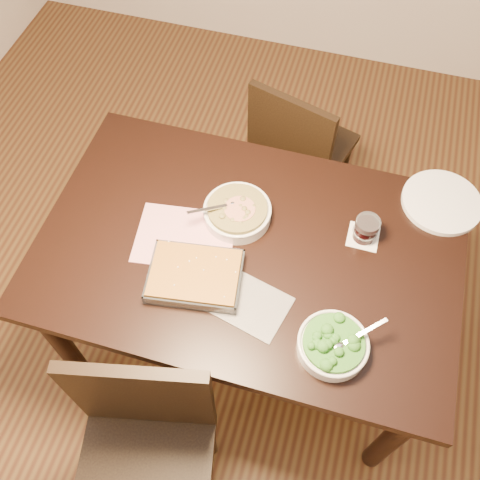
% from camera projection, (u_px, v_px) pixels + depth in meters
% --- Properties ---
extents(ground, '(4.00, 4.00, 0.00)m').
position_uv_depth(ground, '(246.00, 334.00, 2.41)').
color(ground, '#432313').
rests_on(ground, ground).
extents(table, '(1.40, 0.90, 0.75)m').
position_uv_depth(table, '(248.00, 262.00, 1.86)').
color(table, black).
rests_on(table, ground).
extents(magazine_a, '(0.36, 0.28, 0.01)m').
position_uv_depth(magazine_a, '(185.00, 237.00, 1.79)').
color(magazine_a, '#BF3659').
rests_on(magazine_a, table).
extents(magazine_b, '(0.28, 0.23, 0.00)m').
position_uv_depth(magazine_b, '(248.00, 303.00, 1.67)').
color(magazine_b, '#26272D').
rests_on(magazine_b, table).
extents(coaster, '(0.10, 0.10, 0.00)m').
position_uv_depth(coaster, '(363.00, 237.00, 1.80)').
color(coaster, white).
rests_on(coaster, table).
extents(stew_bowl, '(0.23, 0.23, 0.09)m').
position_uv_depth(stew_bowl, '(237.00, 212.00, 1.81)').
color(stew_bowl, silver).
rests_on(stew_bowl, table).
extents(broccoli_bowl, '(0.21, 0.21, 0.08)m').
position_uv_depth(broccoli_bowl, '(333.00, 345.00, 1.56)').
color(broccoli_bowl, silver).
rests_on(broccoli_bowl, table).
extents(baking_dish, '(0.32, 0.25, 0.05)m').
position_uv_depth(baking_dish, '(195.00, 276.00, 1.69)').
color(baking_dish, silver).
rests_on(baking_dish, table).
extents(wine_tumbler, '(0.08, 0.08, 0.09)m').
position_uv_depth(wine_tumbler, '(366.00, 229.00, 1.75)').
color(wine_tumbler, black).
rests_on(wine_tumbler, coaster).
extents(dinner_plate, '(0.28, 0.28, 0.02)m').
position_uv_depth(dinner_plate, '(442.00, 202.00, 1.86)').
color(dinner_plate, white).
rests_on(dinner_plate, table).
extents(chair_near, '(0.51, 0.51, 0.91)m').
position_uv_depth(chair_near, '(145.00, 448.00, 1.67)').
color(chair_near, black).
rests_on(chair_near, ground).
extents(chair_far, '(0.48, 0.48, 0.82)m').
position_uv_depth(chair_far, '(298.00, 148.00, 2.39)').
color(chair_far, black).
rests_on(chair_far, ground).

